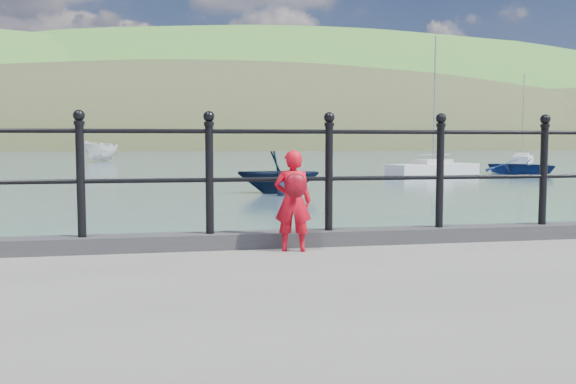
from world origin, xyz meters
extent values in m
plane|color=#2D4251|center=(0.00, 0.00, 0.00)|extent=(600.00, 600.00, 0.00)
cube|color=#28282B|center=(0.00, -0.15, 1.07)|extent=(60.00, 0.30, 0.15)
cylinder|color=black|center=(0.00, -0.15, 1.67)|extent=(18.00, 0.04, 0.04)
cylinder|color=black|center=(0.00, -0.15, 2.15)|extent=(18.00, 0.04, 0.04)
cylinder|color=black|center=(-1.80, -0.15, 1.67)|extent=(0.08, 0.08, 1.05)
sphere|color=black|center=(-1.80, -0.15, 2.29)|extent=(0.11, 0.11, 0.11)
cylinder|color=black|center=(-0.60, -0.15, 1.67)|extent=(0.08, 0.08, 1.05)
sphere|color=black|center=(-0.60, -0.15, 2.29)|extent=(0.11, 0.11, 0.11)
cylinder|color=black|center=(0.60, -0.15, 1.67)|extent=(0.08, 0.08, 1.05)
sphere|color=black|center=(0.60, -0.15, 2.29)|extent=(0.11, 0.11, 0.11)
cylinder|color=black|center=(1.80, -0.15, 1.67)|extent=(0.08, 0.08, 1.05)
sphere|color=black|center=(1.80, -0.15, 2.29)|extent=(0.11, 0.11, 0.11)
cylinder|color=black|center=(3.00, -0.15, 1.67)|extent=(0.08, 0.08, 1.05)
sphere|color=black|center=(3.00, -0.15, 2.29)|extent=(0.11, 0.11, 0.11)
ellipsoid|color=#333A21|center=(20.00, 195.00, -15.40)|extent=(400.00, 100.00, 88.00)
ellipsoid|color=#387026|center=(60.00, 255.00, -27.30)|extent=(600.00, 180.00, 156.00)
cube|color=silver|center=(-35.00, 181.00, 3.00)|extent=(9.00, 6.00, 6.00)
cube|color=#4C4744|center=(-35.00, 181.00, 7.00)|extent=(9.50, 6.50, 2.00)
cube|color=silver|center=(-12.00, 181.00, 3.00)|extent=(9.00, 6.00, 6.00)
cube|color=#4C4744|center=(-12.00, 181.00, 7.00)|extent=(9.50, 6.50, 2.00)
cube|color=silver|center=(18.00, 181.00, 3.00)|extent=(9.00, 6.00, 6.00)
cube|color=#4C4744|center=(18.00, 181.00, 7.00)|extent=(9.50, 6.50, 2.00)
cube|color=silver|center=(45.00, 181.00, 3.00)|extent=(9.00, 6.00, 6.00)
cube|color=#4C4744|center=(45.00, 181.00, 7.00)|extent=(9.50, 6.50, 2.00)
imported|color=red|center=(0.17, -0.44, 1.48)|extent=(0.40, 0.31, 0.97)
ellipsoid|color=red|center=(0.17, -0.57, 1.64)|extent=(0.22, 0.11, 0.23)
imported|color=navy|center=(21.70, 30.23, 0.51)|extent=(4.83, 5.74, 1.02)
imported|color=silver|center=(-8.61, 62.69, 1.13)|extent=(4.59, 6.24, 2.27)
imported|color=black|center=(3.27, 18.19, 0.86)|extent=(3.77, 3.42, 1.72)
cube|color=silver|center=(15.51, 30.50, 0.25)|extent=(6.78, 4.03, 0.90)
cube|color=beige|center=(15.51, 30.50, 0.75)|extent=(2.60, 2.00, 0.50)
cylinder|color=#A5A5A8|center=(15.51, 30.50, 4.74)|extent=(0.10, 0.10, 8.08)
cylinder|color=#A5A5A8|center=(15.51, 30.50, 1.30)|extent=(2.78, 1.10, 0.06)
cube|color=silver|center=(35.50, 52.71, 0.25)|extent=(5.44, 6.42, 0.90)
cube|color=beige|center=(35.50, 52.71, 0.75)|extent=(2.41, 2.63, 0.50)
cylinder|color=#A5A5A8|center=(35.50, 52.71, 4.98)|extent=(0.10, 0.10, 8.57)
cylinder|color=#A5A5A8|center=(35.50, 52.71, 1.30)|extent=(1.84, 2.44, 0.06)
camera|label=1|loc=(-0.96, -6.11, 2.03)|focal=38.00mm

